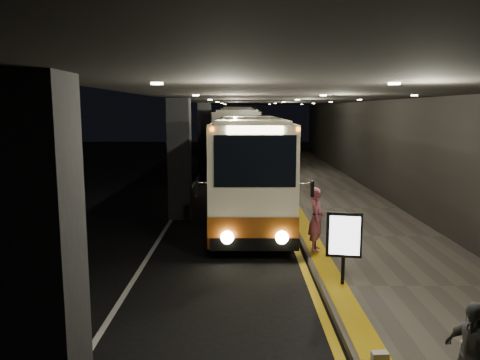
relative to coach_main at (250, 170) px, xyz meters
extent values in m
plane|color=black|center=(-1.10, -4.45, -1.73)|extent=(90.00, 90.00, 0.00)
cube|color=silver|center=(-2.90, 0.55, -1.72)|extent=(0.12, 50.00, 0.01)
cube|color=gold|center=(1.25, 0.55, -1.72)|extent=(0.18, 50.00, 0.01)
cube|color=#514C44|center=(3.65, 0.55, -1.65)|extent=(4.50, 50.00, 0.15)
cube|color=gold|center=(1.75, 0.55, -1.57)|extent=(0.50, 50.00, 0.01)
cube|color=black|center=(5.90, 0.55, 1.27)|extent=(0.10, 50.00, 6.00)
cube|color=black|center=(-2.60, -12.45, 0.47)|extent=(0.80, 0.80, 4.40)
cube|color=black|center=(-2.60, -0.45, 0.47)|extent=(0.80, 0.80, 4.40)
cube|color=black|center=(-2.60, 11.55, 0.47)|extent=(0.80, 0.80, 4.40)
cube|color=black|center=(1.40, 0.55, 2.87)|extent=(9.00, 50.00, 0.40)
cube|color=#ECE4C6|center=(0.00, 0.02, 0.26)|extent=(2.45, 11.39, 3.22)
cube|color=maroon|center=(0.00, 0.02, -0.92)|extent=(2.47, 11.41, 0.85)
cube|color=black|center=(0.00, -5.70, 0.97)|extent=(2.09, 0.07, 1.33)
cube|color=black|center=(0.00, -5.62, -1.21)|extent=(2.32, 0.27, 0.33)
cylinder|color=black|center=(-1.07, -3.58, -1.25)|extent=(0.27, 0.95, 0.95)
cylinder|color=black|center=(1.07, -3.58, -1.25)|extent=(0.27, 0.95, 0.95)
cylinder|color=black|center=(-1.07, 3.81, -1.25)|extent=(0.27, 0.95, 0.95)
cylinder|color=black|center=(1.07, 3.81, -1.25)|extent=(0.27, 0.95, 0.95)
sphere|color=#FFEAA5|center=(-0.71, -5.71, -1.02)|extent=(0.34, 0.34, 0.34)
sphere|color=#FFEAA5|center=(0.71, -5.71, -1.02)|extent=(0.34, 0.34, 0.34)
cube|color=#FFF2BF|center=(0.00, -5.71, 1.76)|extent=(1.42, 0.06, 0.21)
cube|color=#ECE4C6|center=(-0.30, 13.13, 0.40)|extent=(3.17, 12.29, 3.45)
cube|color=maroon|center=(-0.30, 13.13, -0.87)|extent=(3.19, 12.31, 0.91)
cube|color=black|center=(-0.30, 7.01, 1.16)|extent=(2.23, 0.18, 1.42)
cube|color=black|center=(-0.30, 7.09, -1.17)|extent=(2.50, 0.38, 0.36)
cylinder|color=black|center=(-1.45, 9.27, -1.22)|extent=(0.28, 1.01, 1.01)
cylinder|color=black|center=(0.85, 9.27, -1.22)|extent=(0.28, 1.01, 1.01)
cylinder|color=black|center=(-1.45, 17.19, -1.22)|extent=(0.28, 1.01, 1.01)
cylinder|color=black|center=(0.85, 17.19, -1.22)|extent=(0.28, 1.01, 1.01)
cube|color=#ECE4C6|center=(-0.28, 27.33, 0.52)|extent=(3.49, 13.01, 3.65)
cube|color=maroon|center=(-0.28, 27.33, -0.82)|extent=(3.51, 13.03, 0.97)
cube|color=black|center=(-0.28, 20.87, 1.33)|extent=(2.36, 0.21, 1.50)
cube|color=black|center=(-0.28, 20.95, -1.14)|extent=(2.64, 0.42, 0.38)
cylinder|color=black|center=(-1.50, 23.25, -1.19)|extent=(0.30, 1.07, 1.07)
cylinder|color=black|center=(0.94, 23.25, -1.19)|extent=(0.30, 1.07, 1.07)
cylinder|color=black|center=(-1.50, 31.62, -1.19)|extent=(0.30, 1.07, 1.07)
cylinder|color=black|center=(0.94, 31.62, -1.19)|extent=(0.30, 1.07, 1.07)
imported|color=#B55469|center=(1.70, -5.02, -0.70)|extent=(0.55, 0.72, 1.76)
imported|color=#535359|center=(2.57, -11.94, -0.84)|extent=(0.70, 0.97, 1.48)
cube|color=black|center=(3.15, -10.77, -1.41)|extent=(0.29, 0.18, 0.33)
cylinder|color=black|center=(1.90, -7.54, -1.26)|extent=(0.08, 0.08, 0.64)
cube|color=black|center=(1.90, -7.54, -0.44)|extent=(0.78, 0.24, 1.00)
cube|color=white|center=(1.90, -7.60, -0.44)|extent=(0.65, 0.14, 0.86)
cylinder|color=black|center=(1.66, -5.16, -1.05)|extent=(0.05, 0.05, 1.06)
camera|label=1|loc=(-0.36, -17.47, 2.28)|focal=35.00mm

